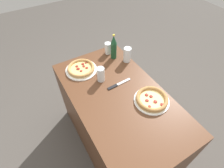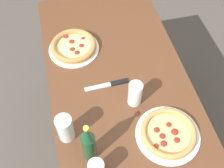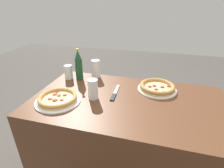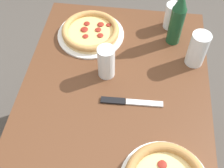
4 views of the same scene
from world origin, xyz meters
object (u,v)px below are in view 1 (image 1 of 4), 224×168
object	(u,v)px
pizza_salami	(152,99)
glass_water	(127,55)
glass_cola	(101,75)
pizza_margherita	(81,69)
glass_red_wine	(108,49)
knife	(118,84)
beer_bottle	(114,47)

from	to	relation	value
pizza_salami	glass_water	xyz separation A→B (m)	(-0.50, 0.11, 0.04)
glass_water	glass_cola	distance (m)	0.35
pizza_salami	pizza_margherita	bearing A→B (deg)	-151.68
pizza_margherita	glass_cola	world-z (taller)	glass_cola
pizza_margherita	glass_red_wine	bearing A→B (deg)	106.40
knife	glass_cola	bearing A→B (deg)	-141.21
glass_water	pizza_margherita	bearing A→B (deg)	-103.00
glass_water	pizza_salami	bearing A→B (deg)	-12.11
pizza_margherita	glass_red_wine	world-z (taller)	glass_red_wine
glass_cola	beer_bottle	size ratio (longest dim) A/B	0.53
beer_bottle	knife	distance (m)	0.39
beer_bottle	knife	size ratio (longest dim) A/B	1.14
glass_water	beer_bottle	size ratio (longest dim) A/B	0.57
pizza_margherita	knife	size ratio (longest dim) A/B	1.29
pizza_salami	glass_cola	bearing A→B (deg)	-150.25
pizza_margherita	knife	world-z (taller)	pizza_margherita
pizza_salami	glass_water	size ratio (longest dim) A/B	1.90
glass_water	glass_red_wine	bearing A→B (deg)	-154.88
glass_red_wine	knife	distance (m)	0.45
glass_red_wine	pizza_margherita	bearing A→B (deg)	-73.60
beer_bottle	pizza_salami	bearing A→B (deg)	-2.32
glass_red_wine	pizza_salami	bearing A→B (deg)	-1.16
glass_red_wine	knife	size ratio (longest dim) A/B	0.52
pizza_salami	knife	bearing A→B (deg)	-154.86
glass_cola	pizza_salami	bearing A→B (deg)	29.75
beer_bottle	glass_water	bearing A→B (deg)	37.27
pizza_margherita	glass_water	xyz separation A→B (m)	(0.10, 0.43, 0.05)
pizza_margherita	knife	xyz separation A→B (m)	(0.32, 0.19, -0.02)
pizza_salami	glass_cola	size ratio (longest dim) A/B	2.05
pizza_margherita	glass_water	size ratio (longest dim) A/B	1.98
knife	pizza_salami	bearing A→B (deg)	25.14
glass_red_wine	glass_cola	size ratio (longest dim) A/B	0.85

